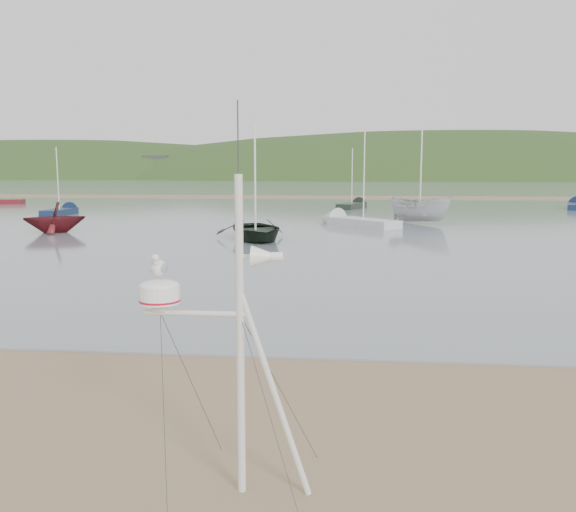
# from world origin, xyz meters

# --- Properties ---
(ground) EXTENTS (560.00, 560.00, 0.00)m
(ground) POSITION_xyz_m (0.00, 0.00, 0.00)
(ground) COLOR #80654A
(ground) RESTS_ON ground
(water) EXTENTS (560.00, 256.00, 0.04)m
(water) POSITION_xyz_m (0.00, 132.00, 0.02)
(water) COLOR slate
(water) RESTS_ON ground
(sandbar) EXTENTS (560.00, 7.00, 0.07)m
(sandbar) POSITION_xyz_m (0.00, 70.00, 0.07)
(sandbar) COLOR #80654A
(sandbar) RESTS_ON water
(hill_ridge) EXTENTS (620.00, 180.00, 80.00)m
(hill_ridge) POSITION_xyz_m (18.52, 235.00, -19.70)
(hill_ridge) COLOR #233B18
(hill_ridge) RESTS_ON ground
(far_cottages) EXTENTS (294.40, 6.30, 8.00)m
(far_cottages) POSITION_xyz_m (3.00, 196.00, 4.00)
(far_cottages) COLOR silver
(far_cottages) RESTS_ON ground
(mast_rig) EXTENTS (1.95, 2.08, 4.41)m
(mast_rig) POSITION_xyz_m (2.02, -0.98, 1.06)
(mast_rig) COLOR silver
(mast_rig) RESTS_ON ground
(boat_dark) EXTENTS (3.78, 2.21, 5.09)m
(boat_dark) POSITION_xyz_m (-1.54, 23.37, 2.59)
(boat_dark) COLOR black
(boat_dark) RESTS_ON water
(boat_red) EXTENTS (2.96, 3.35, 3.32)m
(boat_red) POSITION_xyz_m (-13.52, 25.78, 1.70)
(boat_red) COLOR #5B141A
(boat_red) RESTS_ON water
(boat_white) EXTENTS (2.62, 2.62, 4.87)m
(boat_white) POSITION_xyz_m (7.92, 33.89, 2.47)
(boat_white) COLOR beige
(boat_white) RESTS_ON water
(sailboat_blue_near) EXTENTS (1.72, 5.77, 5.71)m
(sailboat_blue_near) POSITION_xyz_m (-19.47, 39.61, 0.30)
(sailboat_blue_near) COLOR #12203F
(sailboat_blue_near) RESTS_ON ground
(sailboat_dark_mid) EXTENTS (3.34, 6.04, 5.90)m
(sailboat_dark_mid) POSITION_xyz_m (3.92, 50.01, 0.30)
(sailboat_dark_mid) COLOR black
(sailboat_dark_mid) RESTS_ON ground
(sailboat_white_near) EXTENTS (5.83, 6.03, 6.72)m
(sailboat_white_near) POSITION_xyz_m (2.93, 32.48, 0.30)
(sailboat_white_near) COLOR beige
(sailboat_white_near) RESTS_ON ground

